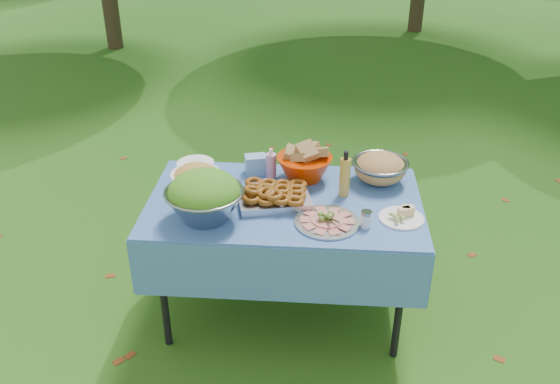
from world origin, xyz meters
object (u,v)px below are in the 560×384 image
at_px(picnic_table, 284,258).
at_px(pasta_bowl_steel, 380,168).
at_px(salad_bowl, 204,196).
at_px(bread_bowl, 304,162).
at_px(plate_stack, 196,167).
at_px(charcuterie_platter, 327,217).
at_px(oil_bottle, 345,174).

relative_size(picnic_table, pasta_bowl_steel, 4.64).
xyz_separation_m(salad_bowl, bread_bowl, (0.48, 0.48, -0.03)).
height_order(plate_stack, pasta_bowl_steel, pasta_bowl_steel).
height_order(pasta_bowl_steel, charcuterie_platter, pasta_bowl_steel).
height_order(charcuterie_platter, oil_bottle, oil_bottle).
height_order(plate_stack, bread_bowl, bread_bowl).
height_order(salad_bowl, pasta_bowl_steel, salad_bowl).
bearing_deg(picnic_table, bread_bowl, 69.95).
height_order(plate_stack, oil_bottle, oil_bottle).
relative_size(plate_stack, bread_bowl, 0.70).
bearing_deg(oil_bottle, picnic_table, -164.93).
relative_size(salad_bowl, bread_bowl, 1.26).
height_order(bread_bowl, charcuterie_platter, bread_bowl).
bearing_deg(bread_bowl, pasta_bowl_steel, -0.06).
distance_m(salad_bowl, charcuterie_platter, 0.62).
height_order(salad_bowl, oil_bottle, same).
height_order(bread_bowl, pasta_bowl_steel, bread_bowl).
bearing_deg(oil_bottle, plate_stack, 165.36).
bearing_deg(salad_bowl, bread_bowl, 44.72).
distance_m(salad_bowl, bread_bowl, 0.68).
relative_size(bread_bowl, charcuterie_platter, 0.95).
relative_size(plate_stack, charcuterie_platter, 0.66).
height_order(picnic_table, salad_bowl, salad_bowl).
relative_size(plate_stack, pasta_bowl_steel, 0.69).
distance_m(bread_bowl, charcuterie_platter, 0.49).
bearing_deg(picnic_table, oil_bottle, 15.07).
xyz_separation_m(charcuterie_platter, oil_bottle, (0.09, 0.29, 0.09)).
bearing_deg(salad_bowl, oil_bottle, 23.02).
distance_m(salad_bowl, plate_stack, 0.56).
xyz_separation_m(bread_bowl, oil_bottle, (0.22, -0.18, 0.03)).
bearing_deg(charcuterie_platter, plate_stack, 146.09).
xyz_separation_m(picnic_table, plate_stack, (-0.54, 0.31, 0.41)).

